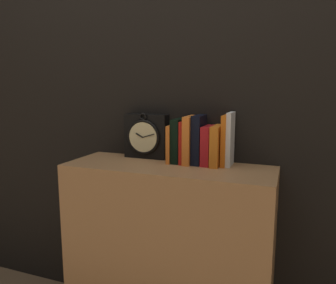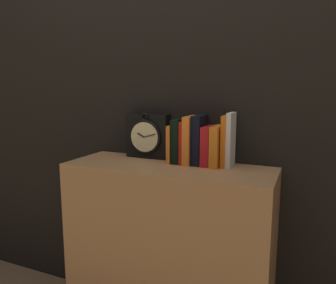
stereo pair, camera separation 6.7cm
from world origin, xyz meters
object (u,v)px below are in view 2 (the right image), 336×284
(book_slot0_orange, at_px, (173,143))
(book_slot5_red, at_px, (208,146))
(book_slot2_red, at_px, (186,142))
(book_slot7_orange, at_px, (226,141))
(book_slot3_orange, at_px, (191,140))
(book_slot6_orange, at_px, (217,146))
(book_slot8_white, at_px, (231,140))
(book_slot1_black, at_px, (179,141))
(book_slot4_black, at_px, (199,140))
(clock, at_px, (148,136))

(book_slot0_orange, xyz_separation_m, book_slot5_red, (0.17, 0.00, 0.00))
(book_slot2_red, xyz_separation_m, book_slot5_red, (0.11, -0.00, -0.01))
(book_slot0_orange, relative_size, book_slot7_orange, 0.77)
(book_slot7_orange, bearing_deg, book_slot0_orange, -177.59)
(book_slot3_orange, distance_m, book_slot7_orange, 0.16)
(book_slot6_orange, distance_m, book_slot8_white, 0.06)
(book_slot0_orange, bearing_deg, book_slot1_black, 6.90)
(book_slot4_black, height_order, book_slot5_red, book_slot4_black)
(clock, height_order, book_slot0_orange, clock)
(book_slot0_orange, xyz_separation_m, book_slot2_red, (0.06, 0.00, 0.01))
(book_slot6_orange, height_order, book_slot8_white, book_slot8_white)
(book_slot2_red, xyz_separation_m, book_slot4_black, (0.06, 0.00, 0.01))
(book_slot1_black, bearing_deg, book_slot2_red, -2.86)
(book_slot7_orange, bearing_deg, book_slot2_red, -177.36)
(book_slot5_red, bearing_deg, book_slot1_black, 179.20)
(book_slot1_black, relative_size, book_slot5_red, 1.15)
(book_slot1_black, distance_m, book_slot5_red, 0.14)
(book_slot4_black, bearing_deg, book_slot8_white, 3.71)
(book_slot3_orange, height_order, book_slot4_black, book_slot4_black)
(book_slot4_black, bearing_deg, clock, 174.37)
(book_slot5_red, xyz_separation_m, book_slot8_white, (0.10, 0.01, 0.03))
(book_slot6_orange, bearing_deg, book_slot3_orange, 179.93)
(book_slot0_orange, height_order, book_slot7_orange, book_slot7_orange)
(book_slot3_orange, distance_m, book_slot8_white, 0.18)
(book_slot3_orange, bearing_deg, book_slot6_orange, -0.07)
(book_slot1_black, xyz_separation_m, book_slot2_red, (0.03, -0.00, -0.00))
(book_slot1_black, relative_size, book_slot2_red, 1.04)
(book_slot3_orange, height_order, book_slot5_red, book_slot3_orange)
(book_slot4_black, bearing_deg, book_slot0_orange, -178.15)
(clock, height_order, book_slot7_orange, same)
(book_slot4_black, bearing_deg, book_slot7_orange, 2.99)
(clock, height_order, book_slot5_red, clock)
(book_slot1_black, distance_m, book_slot6_orange, 0.18)
(book_slot3_orange, height_order, book_slot6_orange, book_slot3_orange)
(book_slot1_black, bearing_deg, book_slot8_white, 2.36)
(book_slot0_orange, height_order, book_slot2_red, book_slot2_red)
(clock, xyz_separation_m, book_slot2_red, (0.21, -0.03, -0.01))
(book_slot5_red, relative_size, book_slot7_orange, 0.78)
(book_slot8_white, bearing_deg, book_slot3_orange, -174.66)
(book_slot1_black, relative_size, book_slot4_black, 0.91)
(book_slot6_orange, bearing_deg, clock, 174.48)
(book_slot4_black, height_order, book_slot8_white, book_slot8_white)
(book_slot4_black, xyz_separation_m, book_slot7_orange, (0.12, 0.01, 0.00))
(book_slot0_orange, bearing_deg, book_slot7_orange, 2.41)
(book_slot0_orange, bearing_deg, clock, 168.28)
(book_slot0_orange, xyz_separation_m, book_slot8_white, (0.26, 0.01, 0.03))
(book_slot3_orange, relative_size, book_slot6_orange, 1.22)
(book_slot0_orange, distance_m, book_slot4_black, 0.13)
(book_slot5_red, bearing_deg, book_slot7_orange, 6.68)
(book_slot2_red, distance_m, book_slot5_red, 0.11)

